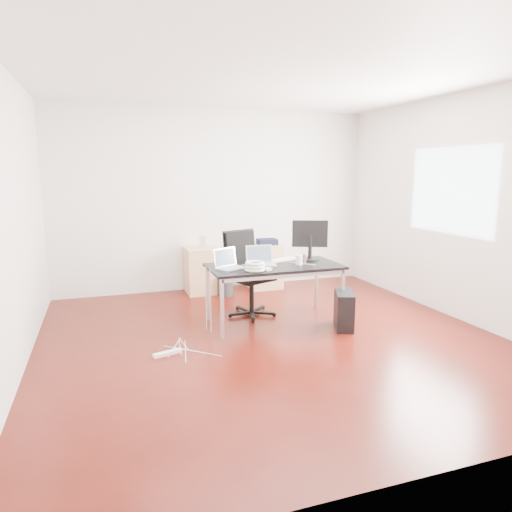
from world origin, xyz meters
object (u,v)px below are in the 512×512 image
object	(u,v)px
desk	(274,269)
pc_tower	(344,310)
office_chair	(247,269)
filing_cabinet_right	(264,266)
filing_cabinet_left	(202,270)

from	to	relation	value
desk	pc_tower	distance (m)	0.96
office_chair	filing_cabinet_right	distance (m)	1.45
office_chair	pc_tower	bearing A→B (deg)	-65.99
filing_cabinet_left	pc_tower	bearing A→B (deg)	-59.85
filing_cabinet_right	pc_tower	size ratio (longest dim) A/B	1.56
desk	filing_cabinet_left	bearing A→B (deg)	107.08
filing_cabinet_left	pc_tower	world-z (taller)	filing_cabinet_left
filing_cabinet_left	office_chair	bearing A→B (deg)	-75.42
filing_cabinet_left	filing_cabinet_right	size ratio (longest dim) A/B	1.00
filing_cabinet_right	pc_tower	world-z (taller)	filing_cabinet_right
desk	office_chair	xyz separation A→B (m)	(-0.20, 0.46, -0.07)
filing_cabinet_left	pc_tower	distance (m)	2.49
filing_cabinet_left	filing_cabinet_right	bearing A→B (deg)	0.00
filing_cabinet_right	office_chair	bearing A→B (deg)	-118.44
office_chair	filing_cabinet_left	distance (m)	1.32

